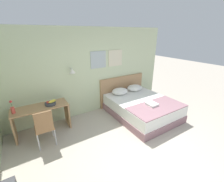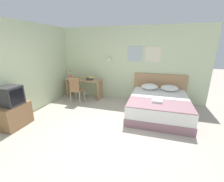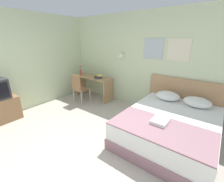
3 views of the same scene
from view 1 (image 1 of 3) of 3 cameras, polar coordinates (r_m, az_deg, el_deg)
ground_plane at (r=3.41m, az=12.51°, el=-25.99°), size 24.00×24.00×0.00m
wall_back at (r=4.70m, az=-9.08°, el=6.91°), size 5.72×0.31×2.65m
bed at (r=4.86m, az=11.19°, el=-6.19°), size 1.68×2.07×0.54m
headboard at (r=5.50m, az=3.89°, el=0.41°), size 1.80×0.06×1.04m
pillow_left at (r=5.04m, az=3.04°, el=-0.10°), size 0.56×0.47×0.19m
pillow_right at (r=5.42m, az=8.63°, el=1.22°), size 0.56×0.47×0.19m
throw_blanket at (r=4.37m, az=16.81°, el=-5.84°), size 1.63×0.83×0.02m
folded_towel_near_foot at (r=4.39m, az=14.95°, el=-4.85°), size 0.27×0.29×0.06m
desk at (r=4.29m, az=-25.27°, el=-7.96°), size 1.33×0.52×0.75m
desk_chair at (r=3.74m, az=-24.37°, el=-12.11°), size 0.40×0.40×0.93m
fruit_bowl at (r=4.18m, az=-22.35°, el=-4.27°), size 0.30×0.27×0.12m
flower_vase at (r=4.12m, az=-33.65°, el=-5.73°), size 0.08×0.08×0.32m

